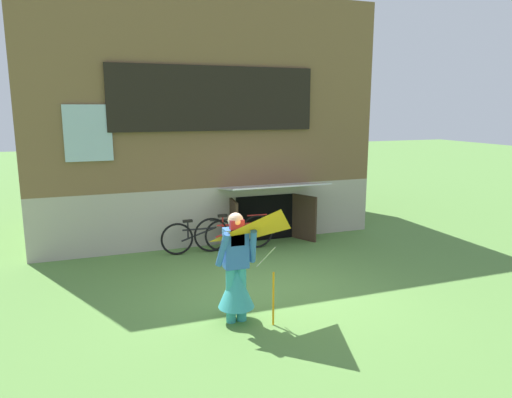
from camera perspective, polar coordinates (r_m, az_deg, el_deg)
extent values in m
plane|color=#56843D|center=(7.95, 1.17, -11.33)|extent=(60.00, 60.00, 0.00)
cube|color=#ADA393|center=(12.60, -7.55, 0.06)|extent=(7.74, 4.47, 1.30)
cube|color=brown|center=(12.38, -7.87, 12.47)|extent=(7.74, 4.47, 4.12)
cube|color=black|center=(10.17, -5.00, 12.04)|extent=(4.43, 0.08, 1.34)
cube|color=#9EB7C6|center=(10.19, -5.03, 12.03)|extent=(4.27, 0.04, 1.22)
cube|color=#9EB7C6|center=(9.82, -19.70, 7.53)|extent=(0.90, 0.06, 1.10)
cube|color=black|center=(10.85, 1.10, -2.30)|extent=(1.40, 0.03, 1.05)
cube|color=#3D2B1E|center=(10.31, -2.73, -3.02)|extent=(0.13, 0.70, 1.05)
cube|color=#3D2B1E|center=(10.93, 5.81, -2.25)|extent=(0.37, 0.65, 1.05)
cube|color=#B2B2B7|center=(10.20, 2.21, 1.56)|extent=(2.22, 1.09, 0.18)
cylinder|color=teal|center=(6.82, -3.07, -11.58)|extent=(0.14, 0.14, 0.81)
cylinder|color=teal|center=(6.86, -1.77, -11.41)|extent=(0.14, 0.14, 0.81)
cone|color=teal|center=(6.80, -2.43, -10.55)|extent=(0.52, 0.52, 0.61)
cube|color=#3366B7|center=(6.61, -2.47, -5.95)|extent=(0.34, 0.20, 0.57)
cylinder|color=#3366B7|center=(6.45, -4.07, -6.14)|extent=(0.17, 0.32, 0.53)
cylinder|color=#3366B7|center=(6.58, -0.37, -5.76)|extent=(0.17, 0.32, 0.53)
cube|color=maroon|center=(6.49, -2.32, -4.10)|extent=(0.20, 0.08, 0.36)
sphere|color=#D8AD8E|center=(6.50, -2.50, -2.62)|extent=(0.22, 0.22, 0.22)
pyramid|color=orange|center=(6.15, 3.02, -5.26)|extent=(1.12, 0.95, 0.58)
cylinder|color=beige|center=(6.53, 1.17, -7.09)|extent=(0.01, 0.69, 0.49)
cylinder|color=orange|center=(6.73, 2.12, -12.00)|extent=(0.03, 0.03, 0.78)
torus|color=black|center=(10.26, 0.13, -3.96)|extent=(0.74, 0.10, 0.74)
torus|color=black|center=(10.04, -5.45, -4.35)|extent=(0.74, 0.10, 0.74)
cylinder|color=red|center=(10.09, -2.64, -3.10)|extent=(0.76, 0.09, 0.04)
cylinder|color=red|center=(10.12, -2.63, -3.77)|extent=(0.83, 0.10, 0.30)
cylinder|color=red|center=(10.04, -4.04, -3.20)|extent=(0.04, 0.04, 0.42)
cube|color=black|center=(9.99, -4.06, -2.03)|extent=(0.20, 0.08, 0.05)
cylinder|color=red|center=(10.17, 0.13, -1.96)|extent=(0.44, 0.06, 0.03)
torus|color=black|center=(10.10, -4.35, -4.41)|extent=(0.68, 0.07, 0.68)
torus|color=black|center=(9.93, -9.55, -4.81)|extent=(0.68, 0.07, 0.68)
cylinder|color=black|center=(9.96, -6.95, -3.64)|extent=(0.69, 0.06, 0.04)
cylinder|color=black|center=(9.99, -6.93, -4.26)|extent=(0.76, 0.06, 0.28)
cylinder|color=black|center=(9.92, -8.26, -3.74)|extent=(0.04, 0.04, 0.38)
cube|color=black|center=(9.87, -8.29, -2.66)|extent=(0.20, 0.08, 0.05)
cylinder|color=black|center=(10.02, -4.37, -2.57)|extent=(0.44, 0.04, 0.03)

